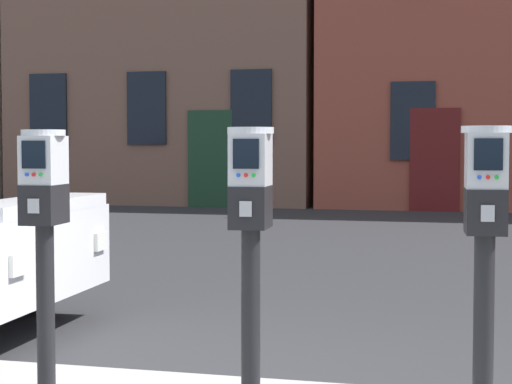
% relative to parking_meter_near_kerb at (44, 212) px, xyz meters
% --- Properties ---
extents(parking_meter_near_kerb, '(0.23, 0.26, 1.31)m').
position_rel_parking_meter_near_kerb_xyz_m(parking_meter_near_kerb, '(0.00, 0.00, 0.00)').
color(parking_meter_near_kerb, black).
rests_on(parking_meter_near_kerb, sidewalk_slab).
extents(parking_meter_twin_adjacent, '(0.23, 0.26, 1.32)m').
position_rel_parking_meter_near_kerb_xyz_m(parking_meter_twin_adjacent, '(1.06, 0.00, 0.01)').
color(parking_meter_twin_adjacent, black).
rests_on(parking_meter_twin_adjacent, sidewalk_slab).
extents(parking_meter_end_of_row, '(0.23, 0.26, 1.32)m').
position_rel_parking_meter_near_kerb_xyz_m(parking_meter_end_of_row, '(2.11, 0.00, 0.01)').
color(parking_meter_end_of_row, black).
rests_on(parking_meter_end_of_row, sidewalk_slab).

